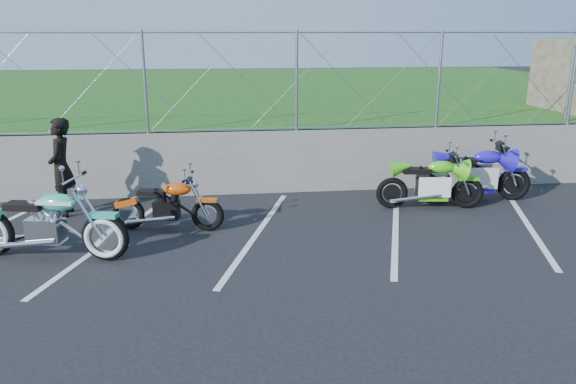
{
  "coord_description": "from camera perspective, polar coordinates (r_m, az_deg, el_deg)",
  "views": [
    {
      "loc": [
        -0.58,
        -7.89,
        3.27
      ],
      "look_at": [
        0.55,
        1.3,
        0.61
      ],
      "focal_mm": 35.0,
      "sensor_mm": 36.0,
      "label": 1
    }
  ],
  "objects": [
    {
      "name": "sign_pole",
      "position": [
        14.14,
        27.06,
        12.41
      ],
      "size": [
        0.08,
        0.08,
        3.0
      ],
      "primitive_type": "cylinder",
      "color": "gray",
      "rests_on": "grass_field"
    },
    {
      "name": "retaining_wall",
      "position": [
        11.71,
        -4.01,
        3.03
      ],
      "size": [
        30.0,
        0.22,
        1.3
      ],
      "primitive_type": "cube",
      "color": "slate",
      "rests_on": "ground"
    },
    {
      "name": "person_standing",
      "position": [
        10.95,
        -22.03,
        2.32
      ],
      "size": [
        0.45,
        0.67,
        1.8
      ],
      "primitive_type": "imported",
      "rotation": [
        0.0,
        0.0,
        -1.54
      ],
      "color": "black",
      "rests_on": "ground"
    },
    {
      "name": "sportbike_blue",
      "position": [
        11.73,
        18.64,
        1.51
      ],
      "size": [
        2.26,
        0.8,
        1.17
      ],
      "rotation": [
        0.0,
        0.0,
        -0.08
      ],
      "color": "black",
      "rests_on": "ground"
    },
    {
      "name": "chain_link_fence",
      "position": [
        11.45,
        -4.17,
        11.11
      ],
      "size": [
        28.0,
        0.03,
        2.0
      ],
      "color": "gray",
      "rests_on": "retaining_wall"
    },
    {
      "name": "cruiser_turquoise",
      "position": [
        9.01,
        -23.13,
        -3.23
      ],
      "size": [
        2.47,
        0.84,
        1.24
      ],
      "rotation": [
        0.0,
        0.0,
        -0.23
      ],
      "color": "black",
      "rests_on": "ground"
    },
    {
      "name": "parking_lines",
      "position": [
        9.64,
        4.05,
        -3.84
      ],
      "size": [
        18.29,
        4.31,
        0.01
      ],
      "color": "silver",
      "rests_on": "ground"
    },
    {
      "name": "ground",
      "position": [
        8.56,
        -2.63,
        -6.45
      ],
      "size": [
        90.0,
        90.0,
        0.0
      ],
      "primitive_type": "plane",
      "color": "black",
      "rests_on": "ground"
    },
    {
      "name": "sportbike_green",
      "position": [
        11.0,
        14.39,
        0.68
      ],
      "size": [
        2.05,
        0.73,
        1.06
      ],
      "rotation": [
        0.0,
        0.0,
        -0.12
      ],
      "color": "black",
      "rests_on": "ground"
    },
    {
      "name": "naked_orange",
      "position": [
        9.7,
        -11.99,
        -1.5
      ],
      "size": [
        1.91,
        0.65,
        0.96
      ],
      "rotation": [
        0.0,
        0.0,
        -0.18
      ],
      "color": "black",
      "rests_on": "ground"
    },
    {
      "name": "grass_field",
      "position": [
        21.56,
        -5.49,
        8.95
      ],
      "size": [
        30.0,
        20.0,
        1.3
      ],
      "primitive_type": "cube",
      "color": "#1C4C14",
      "rests_on": "ground"
    }
  ]
}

